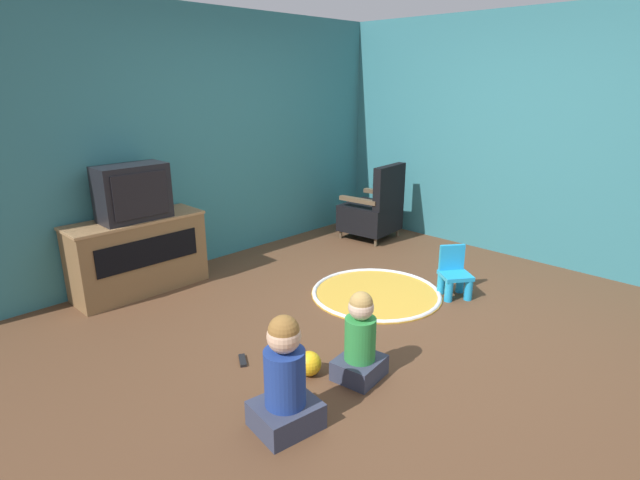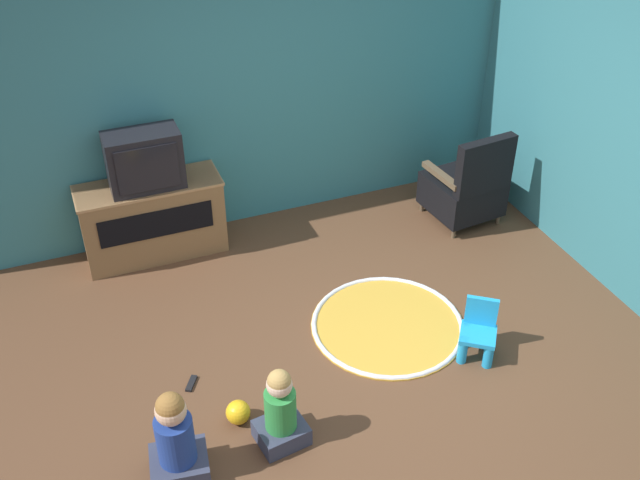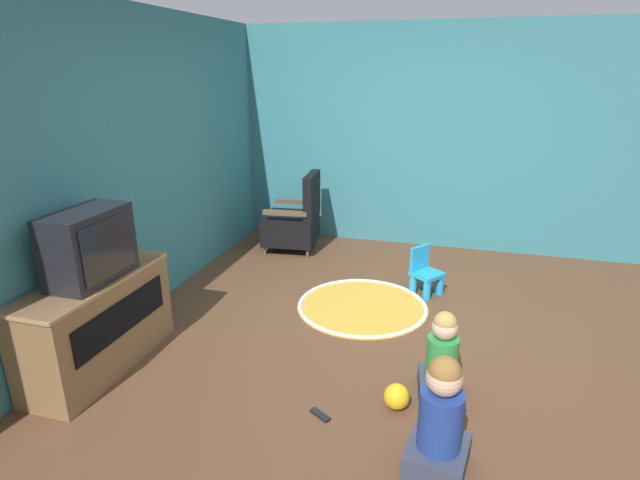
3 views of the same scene
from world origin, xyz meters
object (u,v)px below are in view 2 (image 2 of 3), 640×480
object	(u,v)px
tv_cabinet	(153,218)
yellow_kid_chair	(478,334)
child_watching_left	(176,442)
remote_control	(191,383)
child_watching_center	(280,412)
toy_ball	(238,412)
black_armchair	(466,188)
television	(144,160)

from	to	relation	value
tv_cabinet	yellow_kid_chair	distance (m)	2.90
child_watching_left	remote_control	size ratio (longest dim) A/B	4.62
yellow_kid_chair	remote_control	xyz separation A→B (m)	(-2.04, 0.47, -0.18)
child_watching_center	toy_ball	world-z (taller)	child_watching_center
remote_control	child_watching_left	bearing A→B (deg)	-167.25
tv_cabinet	black_armchair	size ratio (longest dim) A/B	1.30
child_watching_left	child_watching_center	size ratio (longest dim) A/B	1.14
television	black_armchair	distance (m)	2.89
toy_ball	remote_control	world-z (taller)	toy_ball
black_armchair	child_watching_center	size ratio (longest dim) A/B	1.52
tv_cabinet	black_armchair	xyz separation A→B (m)	(2.78, -0.54, -0.01)
child_watching_left	television	bearing A→B (deg)	89.98
television	remote_control	xyz separation A→B (m)	(-0.11, -1.65, -0.93)
tv_cabinet	yellow_kid_chair	xyz separation A→B (m)	(1.94, -2.16, -0.17)
tv_cabinet	yellow_kid_chair	bearing A→B (deg)	-48.08
remote_control	television	bearing A→B (deg)	27.55
tv_cabinet	toy_ball	world-z (taller)	tv_cabinet
television	black_armchair	size ratio (longest dim) A/B	0.65
child_watching_center	remote_control	size ratio (longest dim) A/B	4.06
child_watching_left	toy_ball	distance (m)	0.58
black_armchair	child_watching_left	xyz separation A→B (m)	(-3.13, -1.87, -0.05)
television	remote_control	size ratio (longest dim) A/B	3.99
black_armchair	tv_cabinet	bearing A→B (deg)	-16.97
black_armchair	child_watching_left	size ratio (longest dim) A/B	1.34
black_armchair	yellow_kid_chair	bearing A→B (deg)	56.49
tv_cabinet	child_watching_left	size ratio (longest dim) A/B	1.74
black_armchair	yellow_kid_chair	xyz separation A→B (m)	(-0.84, -1.61, -0.16)
tv_cabinet	child_watching_left	bearing A→B (deg)	-98.20
yellow_kid_chair	remote_control	size ratio (longest dim) A/B	3.05
tv_cabinet	toy_ball	size ratio (longest dim) A/B	7.27
tv_cabinet	black_armchair	bearing A→B (deg)	-11.03
toy_ball	remote_control	size ratio (longest dim) A/B	1.10
tv_cabinet	toy_ball	xyz separation A→B (m)	(0.11, -2.13, -0.28)
black_armchair	child_watching_center	bearing A→B (deg)	31.09
tv_cabinet	toy_ball	bearing A→B (deg)	-86.99
black_armchair	toy_ball	size ratio (longest dim) A/B	5.60
black_armchair	remote_control	xyz separation A→B (m)	(-2.88, -1.15, -0.34)
yellow_kid_chair	child_watching_center	world-z (taller)	child_watching_center
child_watching_center	yellow_kid_chair	bearing A→B (deg)	0.41
tv_cabinet	child_watching_center	xyz separation A→B (m)	(0.33, -2.39, -0.09)
television	child_watching_center	world-z (taller)	television
child_watching_center	toy_ball	size ratio (longest dim) A/B	3.69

